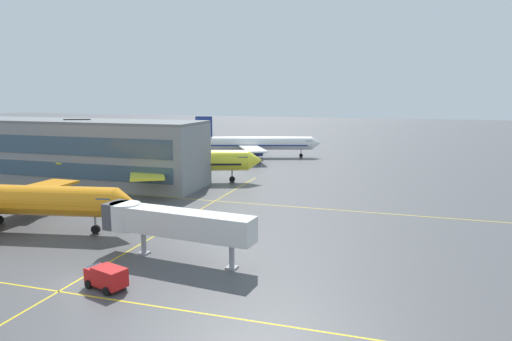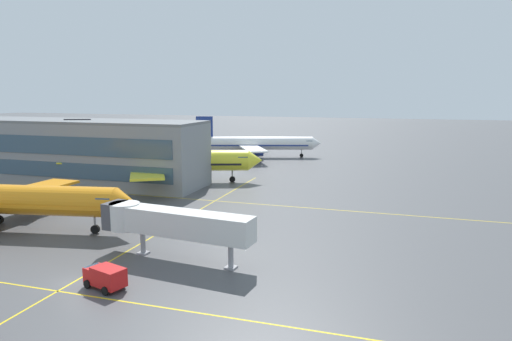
{
  "view_description": "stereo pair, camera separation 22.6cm",
  "coord_description": "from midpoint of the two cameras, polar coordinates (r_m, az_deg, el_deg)",
  "views": [
    {
      "loc": [
        28.88,
        -34.34,
        17.8
      ],
      "look_at": [
        5.01,
        41.92,
        4.3
      ],
      "focal_mm": 32.47,
      "sensor_mm": 36.0,
      "label": 1
    },
    {
      "loc": [
        29.1,
        -34.27,
        17.8
      ],
      "look_at": [
        5.01,
        41.92,
        4.3
      ],
      "focal_mm": 32.47,
      "sensor_mm": 36.0,
      "label": 2
    }
  ],
  "objects": [
    {
      "name": "ground_plane",
      "position": [
        48.31,
        -21.54,
        -12.73
      ],
      "size": [
        600.0,
        600.0,
        0.0
      ],
      "primitive_type": "plane",
      "color": "#4C4C4F"
    },
    {
      "name": "airliner_second_row",
      "position": [
        93.95,
        -11.8,
        1.15
      ],
      "size": [
        39.75,
        34.01,
        12.7
      ],
      "color": "yellow",
      "rests_on": "ground"
    },
    {
      "name": "airliner_third_row",
      "position": [
        128.28,
        -0.1,
        3.35
      ],
      "size": [
        35.72,
        30.5,
        11.33
      ],
      "color": "white",
      "rests_on": "ground"
    },
    {
      "name": "taxiway_markings",
      "position": [
        61.22,
        -11.69,
        -7.52
      ],
      "size": [
        113.08,
        81.8,
        0.01
      ],
      "color": "yellow",
      "rests_on": "ground"
    },
    {
      "name": "service_truck_catering",
      "position": [
        45.62,
        -18.0,
        -12.27
      ],
      "size": [
        4.46,
        3.08,
        2.1
      ],
      "color": "red",
      "rests_on": "ground"
    },
    {
      "name": "jet_bridge",
      "position": [
        51.05,
        -10.97,
        -6.21
      ],
      "size": [
        17.92,
        4.68,
        5.58
      ],
      "color": "silver",
      "rests_on": "ground"
    },
    {
      "name": "terminal_building",
      "position": [
        108.7,
        -27.44,
        2.41
      ],
      "size": [
        82.81,
        12.92,
        12.5
      ],
      "color": "gray",
      "rests_on": "ground"
    }
  ]
}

